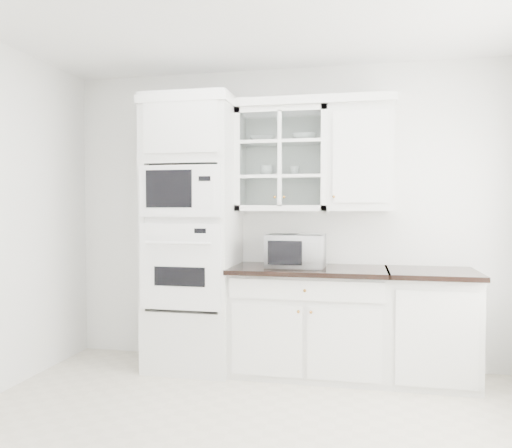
# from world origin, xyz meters

# --- Properties ---
(room_shell) EXTENTS (4.00, 3.50, 2.70)m
(room_shell) POSITION_xyz_m (0.00, 0.43, 1.78)
(room_shell) COLOR white
(room_shell) RESTS_ON ground
(oven_column) EXTENTS (0.76, 0.68, 2.40)m
(oven_column) POSITION_xyz_m (-0.75, 1.42, 1.20)
(oven_column) COLOR silver
(oven_column) RESTS_ON ground
(base_cabinet_run) EXTENTS (1.32, 0.67, 0.92)m
(base_cabinet_run) POSITION_xyz_m (0.28, 1.45, 0.46)
(base_cabinet_run) COLOR silver
(base_cabinet_run) RESTS_ON ground
(extra_base_cabinet) EXTENTS (0.72, 0.67, 0.92)m
(extra_base_cabinet) POSITION_xyz_m (1.28, 1.45, 0.46)
(extra_base_cabinet) COLOR silver
(extra_base_cabinet) RESTS_ON ground
(upper_cabinet_glass) EXTENTS (0.80, 0.33, 0.90)m
(upper_cabinet_glass) POSITION_xyz_m (0.03, 1.58, 1.85)
(upper_cabinet_glass) COLOR silver
(upper_cabinet_glass) RESTS_ON room_shell
(upper_cabinet_solid) EXTENTS (0.55, 0.33, 0.90)m
(upper_cabinet_solid) POSITION_xyz_m (0.71, 1.58, 1.85)
(upper_cabinet_solid) COLOR silver
(upper_cabinet_solid) RESTS_ON room_shell
(crown_molding) EXTENTS (2.14, 0.38, 0.07)m
(crown_molding) POSITION_xyz_m (-0.07, 1.56, 2.33)
(crown_molding) COLOR white
(crown_molding) RESTS_ON room_shell
(countertop_microwave) EXTENTS (0.50, 0.42, 0.28)m
(countertop_microwave) POSITION_xyz_m (0.17, 1.42, 1.06)
(countertop_microwave) COLOR white
(countertop_microwave) RESTS_ON base_cabinet_run
(bowl_a) EXTENTS (0.26, 0.26, 0.06)m
(bowl_a) POSITION_xyz_m (-0.16, 1.60, 2.04)
(bowl_a) COLOR white
(bowl_a) RESTS_ON upper_cabinet_glass
(bowl_b) EXTENTS (0.22, 0.22, 0.07)m
(bowl_b) POSITION_xyz_m (0.22, 1.59, 2.04)
(bowl_b) COLOR white
(bowl_b) RESTS_ON upper_cabinet_glass
(cup_a) EXTENTS (0.15, 0.15, 0.09)m
(cup_a) POSITION_xyz_m (-0.11, 1.57, 1.76)
(cup_a) COLOR white
(cup_a) RESTS_ON upper_cabinet_glass
(cup_b) EXTENTS (0.11, 0.11, 0.09)m
(cup_b) POSITION_xyz_m (0.14, 1.60, 1.75)
(cup_b) COLOR white
(cup_b) RESTS_ON upper_cabinet_glass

